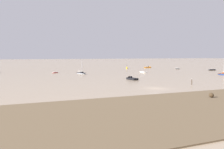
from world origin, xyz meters
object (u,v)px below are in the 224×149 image
Objects in this scene: rowboat_moored_6 at (212,70)px; rowboat_moored_4 at (55,73)px; motorboat_moored_0 at (149,67)px; channel_buoy at (127,68)px; motorboat_moored_2 at (131,79)px; rowboat_moored_2 at (143,72)px; rowboat_moored_3 at (177,69)px; mooring_post_near at (192,82)px; sailboat_moored_1 at (81,73)px.

rowboat_moored_4 is at bearing 168.74° from rowboat_moored_6.
motorboat_moored_0 is at bearing -22.99° from rowboat_moored_4.
motorboat_moored_2 is at bearing -113.93° from channel_buoy.
rowboat_moored_2 is 36.63m from rowboat_moored_4.
rowboat_moored_3 is 2.51× the size of mooring_post_near.
mooring_post_near is at bearing -115.26° from motorboat_moored_0.
channel_buoy reaches higher than mooring_post_near.
rowboat_moored_2 is 1.37× the size of rowboat_moored_4.
motorboat_moored_2 reaches higher than rowboat_moored_3.
motorboat_moored_2 is (-16.67, -22.29, 0.04)m from rowboat_moored_2.
motorboat_moored_0 is 1.09× the size of rowboat_moored_2.
rowboat_moored_2 is at bearing 58.02° from sailboat_moored_1.
channel_buoy is at bearing 136.44° from rowboat_moored_6.
rowboat_moored_6 reaches higher than rowboat_moored_4.
sailboat_moored_1 reaches higher than rowboat_moored_6.
rowboat_moored_2 is 0.76× the size of sailboat_moored_1.
rowboat_moored_4 is at bearing -113.88° from rowboat_moored_2.
motorboat_moored_2 is 2.12× the size of channel_buoy.
sailboat_moored_1 is 1.80× the size of rowboat_moored_4.
motorboat_moored_2 is 18.45m from mooring_post_near.
motorboat_moored_0 is at bearing 8.90° from channel_buoy.
channel_buoy is (-32.13, 28.37, 0.27)m from rowboat_moored_6.
rowboat_moored_6 is 60.61m from mooring_post_near.
sailboat_moored_1 reaches higher than channel_buoy.
rowboat_moored_3 is 64.39m from rowboat_moored_4.
rowboat_moored_6 is at bearing -41.44° from channel_buoy.
sailboat_moored_1 is 3.42× the size of mooring_post_near.
motorboat_moored_0 is 17.51m from rowboat_moored_3.
sailboat_moored_1 is 64.19m from rowboat_moored_6.
rowboat_moored_2 is 0.89× the size of motorboat_moored_2.
motorboat_moored_2 is at bearing -104.92° from rowboat_moored_4.
rowboat_moored_3 is (8.61, -15.24, -0.05)m from motorboat_moored_0.
rowboat_moored_3 is 1.81× the size of channel_buoy.
motorboat_moored_2 is at bearing -41.12° from rowboat_moored_3.
rowboat_moored_4 is 43.90m from channel_buoy.
mooring_post_near reaches higher than rowboat_moored_2.
rowboat_moored_3 is 26.95m from channel_buoy.
motorboat_moored_0 is 35.15m from rowboat_moored_6.
mooring_post_near is (-46.10, -39.34, 0.53)m from rowboat_moored_6.
rowboat_moored_4 is 1.37× the size of channel_buoy.
sailboat_moored_1 is (-47.09, -29.11, 0.03)m from motorboat_moored_0.
motorboat_moored_2 is 1.55× the size of rowboat_moored_4.
rowboat_moored_3 is 1.32× the size of rowboat_moored_4.
rowboat_moored_4 is 0.71× the size of rowboat_moored_6.
rowboat_moored_3 is at bearing -63.29° from motorboat_moored_0.
motorboat_moored_2 reaches higher than motorboat_moored_0.
rowboat_moored_4 is at bearing -77.48° from rowboat_moored_3.
rowboat_moored_2 reaches higher than rowboat_moored_4.
motorboat_moored_0 is at bearing -43.87° from motorboat_moored_2.
motorboat_moored_0 reaches higher than rowboat_moored_6.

